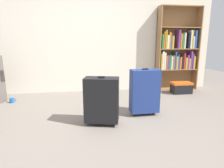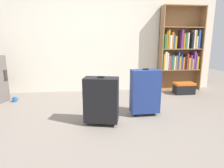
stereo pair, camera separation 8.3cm
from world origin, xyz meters
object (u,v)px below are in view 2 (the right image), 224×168
(bookshelf, at_px, (180,51))
(mug, at_px, (15,99))
(suitcase_black, at_px, (101,100))
(storage_box, at_px, (184,88))
(suitcase_navy_blue, at_px, (145,91))

(bookshelf, relative_size, mug, 16.23)
(bookshelf, bearing_deg, mug, -171.34)
(suitcase_black, bearing_deg, storage_box, 35.46)
(suitcase_navy_blue, bearing_deg, bookshelf, 49.88)
(storage_box, distance_m, suitcase_navy_blue, 1.70)
(mug, bearing_deg, suitcase_black, -37.87)
(storage_box, xyz_separation_m, suitcase_navy_blue, (-1.25, -1.13, 0.26))
(storage_box, bearing_deg, suitcase_navy_blue, -137.95)
(bookshelf, distance_m, suitcase_navy_blue, 2.08)
(mug, height_order, storage_box, storage_box)
(bookshelf, distance_m, suitcase_black, 2.76)
(bookshelf, height_order, suitcase_black, bookshelf)
(storage_box, bearing_deg, suitcase_black, -144.54)
(bookshelf, bearing_deg, storage_box, -96.07)
(bookshelf, distance_m, storage_box, 0.90)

